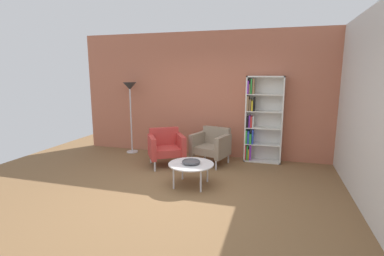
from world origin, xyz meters
name	(u,v)px	position (x,y,z in m)	size (l,w,h in m)	color
ground_plane	(173,193)	(0.00, 0.00, 0.00)	(8.32, 8.32, 0.00)	brown
brick_back_panel	(208,95)	(0.00, 2.46, 1.45)	(6.40, 0.12, 2.90)	#B2664C
plaster_right_partition	(367,108)	(2.86, 0.60, 1.45)	(0.12, 5.20, 2.90)	silver
bookshelf_tall	(260,120)	(1.23, 2.25, 0.94)	(0.80, 0.30, 1.90)	silver
coffee_table_low	(191,165)	(0.18, 0.41, 0.37)	(0.80, 0.80, 0.40)	silver
decorative_bowl	(191,162)	(0.18, 0.41, 0.43)	(0.32, 0.32, 0.05)	#4C4C51
armchair_corner_red	(166,146)	(-0.67, 1.38, 0.41)	(0.94, 0.92, 0.78)	#B73833
armchair_by_bookshelf	(212,145)	(0.25, 1.78, 0.41)	(0.86, 0.82, 0.78)	gray
floor_lamp_torchiere	(130,94)	(-1.87, 2.10, 1.45)	(0.32, 0.32, 1.74)	silver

